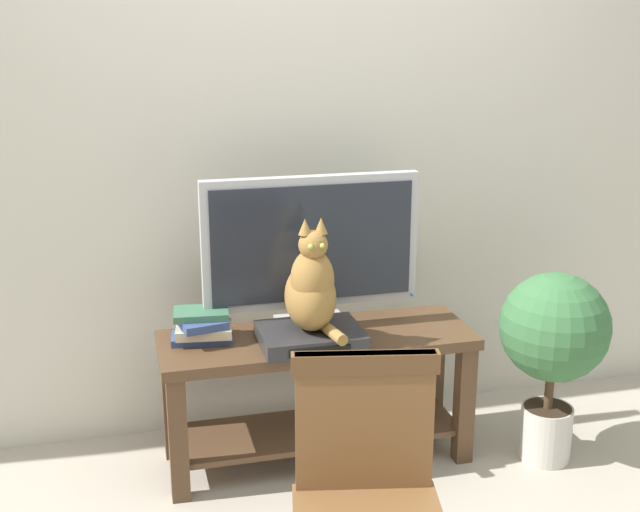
{
  "coord_description": "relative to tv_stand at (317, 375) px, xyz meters",
  "views": [
    {
      "loc": [
        -0.76,
        -2.38,
        1.8
      ],
      "look_at": [
        -0.01,
        0.57,
        0.9
      ],
      "focal_mm": 46.36,
      "sensor_mm": 36.0,
      "label": 1
    }
  ],
  "objects": [
    {
      "name": "wooden_chair",
      "position": [
        -0.13,
        -1.1,
        0.15
      ],
      "size": [
        0.49,
        0.49,
        0.9
      ],
      "color": "brown",
      "rests_on": "ground"
    },
    {
      "name": "book_stack",
      "position": [
        -0.45,
        0.05,
        0.24
      ],
      "size": [
        0.25,
        0.2,
        0.13
      ],
      "color": "#33477A",
      "rests_on": "tv_stand"
    },
    {
      "name": "back_wall",
      "position": [
        0.01,
        0.46,
        1.02
      ],
      "size": [
        7.0,
        0.12,
        2.8
      ],
      "primitive_type": "cube",
      "color": "beige",
      "rests_on": "ground"
    },
    {
      "name": "media_box",
      "position": [
        -0.05,
        -0.09,
        0.21
      ],
      "size": [
        0.4,
        0.31,
        0.06
      ],
      "color": "#2D2D30",
      "rests_on": "tv_stand"
    },
    {
      "name": "potted_plant",
      "position": [
        0.92,
        -0.24,
        0.16
      ],
      "size": [
        0.44,
        0.44,
        0.81
      ],
      "color": "beige",
      "rests_on": "ground"
    },
    {
      "name": "tv",
      "position": [
        0.0,
        0.09,
        0.52
      ],
      "size": [
        0.88,
        0.2,
        0.63
      ],
      "color": "#B7B7BC",
      "rests_on": "tv_stand"
    },
    {
      "name": "tv_stand",
      "position": [
        0.0,
        0.0,
        0.0
      ],
      "size": [
        1.26,
        0.43,
        0.55
      ],
      "color": "#513823",
      "rests_on": "ground"
    },
    {
      "name": "cat",
      "position": [
        -0.05,
        -0.1,
        0.41
      ],
      "size": [
        0.2,
        0.33,
        0.45
      ],
      "color": "olive",
      "rests_on": "media_box"
    }
  ]
}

